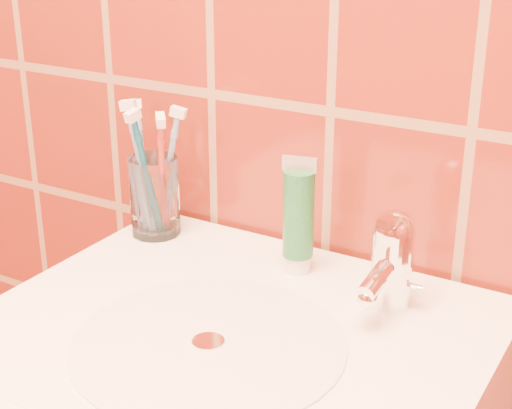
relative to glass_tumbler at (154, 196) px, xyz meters
The scene contains 8 objects.
glass_tumbler is the anchor object (origin of this frame).
toothpaste_tube 0.23m from the glass_tumbler, ahead, with size 0.04×0.04×0.16m.
faucet 0.37m from the glass_tumbler, ahead, with size 0.05×0.11×0.12m.
toothbrush_0 0.04m from the glass_tumbler, 71.92° to the right, with size 0.03×0.07×0.20m, color #0D5270, non-canonical shape.
toothbrush_1 0.05m from the glass_tumbler, 28.80° to the right, with size 0.06×0.06×0.20m, color #A82824, non-canonical shape.
toothbrush_2 0.04m from the glass_tumbler, 42.67° to the left, with size 0.06×0.03×0.19m, color #6D98C1, non-canonical shape.
toothbrush_3 0.05m from the glass_tumbler, 153.33° to the left, with size 0.07×0.07×0.19m, color #6882B9, non-canonical shape.
toothbrush_4 0.04m from the glass_tumbler, 125.73° to the right, with size 0.05×0.03×0.20m, color #6B91BF, non-canonical shape.
Camera 1 is at (0.41, 0.31, 1.31)m, focal length 55.00 mm.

